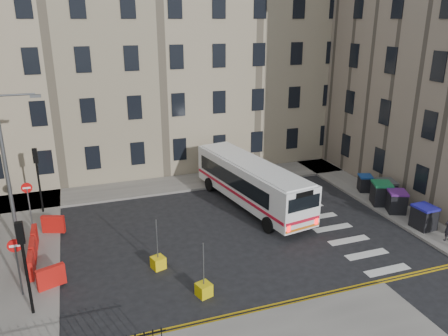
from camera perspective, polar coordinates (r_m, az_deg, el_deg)
ground at (r=25.60m, az=4.91°, el=-7.99°), size 120.00×120.00×0.00m
pavement_north at (r=31.71m, az=-11.55°, el=-2.71°), size 36.00×3.20×0.15m
pavement_east at (r=33.00m, az=16.44°, el=-2.25°), size 2.40×26.00×0.15m
terrace_north at (r=36.44m, az=-15.68°, el=13.63°), size 38.30×10.80×17.20m
traffic_light_nw at (r=28.69m, az=-23.21°, el=-0.29°), size 0.28×0.22×4.10m
traffic_light_sw at (r=19.01m, az=-24.71°, el=-10.19°), size 0.28×0.22×4.10m
streetlamp at (r=24.09m, az=-26.51°, el=-0.58°), size 0.50×0.22×8.14m
no_entry_north at (r=27.11m, az=-24.24°, el=-3.31°), size 0.60×0.08×3.00m
no_entry_south at (r=20.76m, az=-25.49°, el=-10.29°), size 0.60×0.08×3.00m
roadworks_barriers at (r=23.98m, az=-22.81°, el=-9.76°), size 1.66×6.26×1.00m
bus at (r=28.06m, az=3.56°, el=-1.76°), size 4.17×10.84×2.88m
wheelie_bin_a at (r=27.54m, az=24.67°, el=-5.84°), size 1.14×1.29×1.36m
wheelie_bin_b at (r=29.14m, az=21.61°, el=-4.07°), size 1.49×1.57×1.36m
wheelie_bin_c at (r=29.98m, az=19.84°, el=-3.12°), size 1.57×1.66×1.46m
wheelie_bin_d at (r=30.53m, az=20.32°, el=-2.79°), size 1.43×1.55×1.44m
wheelie_bin_e at (r=31.94m, az=17.93°, el=-1.88°), size 1.20×1.27×1.12m
bollard_yellow at (r=21.99m, az=-8.59°, el=-12.12°), size 0.75×0.75×0.60m
bollard_chevron at (r=19.89m, az=-2.65°, el=-15.60°), size 0.76×0.76×0.60m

